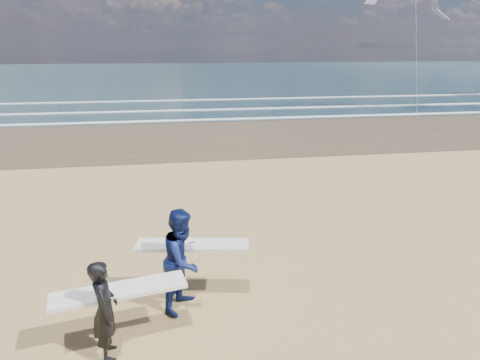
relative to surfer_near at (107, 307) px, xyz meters
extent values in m
cube|color=#4B3B28|center=(19.66, 17.88, -0.87)|extent=(220.00, 12.00, 0.01)
cube|color=#1C353D|center=(19.66, 71.88, -0.86)|extent=(220.00, 100.00, 0.02)
cube|color=white|center=(19.66, 22.68, -0.82)|extent=(220.00, 0.50, 0.05)
cube|color=white|center=(19.66, 27.38, -0.82)|extent=(220.00, 0.50, 0.05)
cube|color=white|center=(19.66, 33.88, -0.82)|extent=(220.00, 0.50, 0.05)
imported|color=black|center=(-0.03, -0.05, -0.02)|extent=(0.50, 0.68, 1.71)
cube|color=white|center=(0.17, 0.30, 0.10)|extent=(2.26, 0.92, 0.07)
imported|color=#0D194D|center=(1.26, 1.15, 0.13)|extent=(1.16, 1.23, 2.00)
cube|color=white|center=(1.46, 1.50, 0.24)|extent=(2.26, 0.88, 0.07)
cube|color=slate|center=(18.15, 21.09, -0.82)|extent=(0.12, 0.12, 0.10)
camera|label=1|loc=(1.13, -6.15, 3.98)|focal=32.00mm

